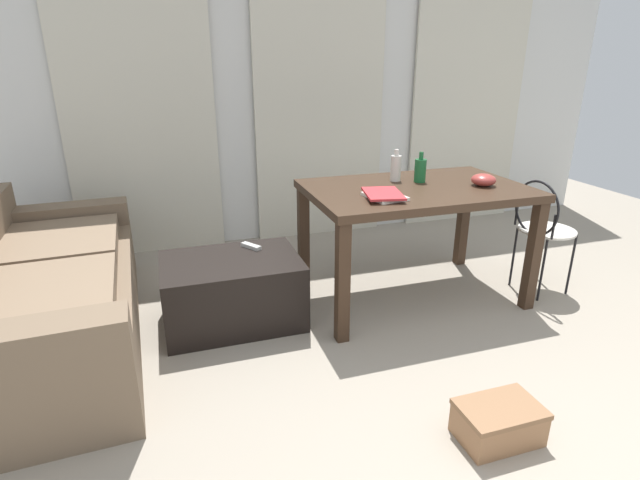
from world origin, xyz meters
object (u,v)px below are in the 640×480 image
Objects in this scene: coffee_table at (233,291)px; book_stack at (384,195)px; couch at (38,297)px; tv_remote_primary at (251,246)px; shoebox at (498,422)px; bottle_far at (420,170)px; craft_table at (416,201)px; wire_chair at (541,223)px; bottle_near at (396,168)px; bowl at (484,180)px.

book_stack is (0.88, -0.21, 0.58)m from coffee_table.
book_stack is at bearing -7.97° from couch.
tv_remote_primary is 0.42× the size of shoebox.
craft_table is at bearing -125.42° from bottle_far.
book_stack reaches higher than couch.
wire_chair is at bearing 45.12° from shoebox.
book_stack is at bearing -124.52° from bottle_near.
coffee_table is at bearing 175.16° from bowl.
tv_remote_primary is at bearing 44.66° from coffee_table.
book_stack is at bearing -174.47° from bowl.
couch is at bearing -177.49° from bottle_near.
craft_table is 1.48m from shoebox.
couch is 9.71× the size of bottle_near.
tv_remote_primary is 1.72m from shoebox.
bottle_near reaches higher than wire_chair.
bottle_far is at bearing 157.78° from wire_chair.
shoebox is (0.03, -1.15, -0.70)m from book_stack.
bottle_far is at bearing 0.46° from couch.
craft_table is (2.25, -0.09, 0.38)m from couch.
couch is 5.81× the size of shoebox.
book_stack is at bearing 178.97° from wire_chair.
book_stack is at bearing 91.59° from shoebox.
bottle_far reaches higher than wire_chair.
couch is at bearing 176.47° from coffee_table.
coffee_table is 1.28m from craft_table.
couch is at bearing 177.69° from craft_table.
bowl reaches higher than shoebox.
craft_table is 1.74× the size of wire_chair.
shoebox is at bearing -55.93° from coffee_table.
couch is at bearing 172.03° from book_stack.
wire_chair is 2.44× the size of book_stack.
bottle_far reaches higher than tv_remote_primary.
couch is 2.47× the size of coffee_table.
bowl is (-0.43, 0.09, 0.30)m from wire_chair.
book_stack is (-0.31, -0.18, 0.11)m from craft_table.
bottle_near is 0.16m from bottle_far.
tv_remote_primary is at bearing 168.85° from bowl.
craft_table is 0.38m from book_stack.
couch is at bearing 174.60° from wire_chair.
bowl is (1.61, -0.14, 0.60)m from coffee_table.
bottle_far is at bearing 146.54° from bowl.
tv_remote_primary is (-1.12, 0.07, -0.42)m from bottle_far.
couch is 13.03× the size of bowl.
book_stack is at bearing -13.15° from coffee_table.
couch is 2.02m from book_stack.
craft_table is (1.20, -0.03, 0.46)m from coffee_table.
bottle_near reaches higher than tv_remote_primary.
tv_remote_primary is (0.15, 0.15, 0.22)m from coffee_table.
craft_table is at bearing -2.31° from couch.
bowl is at bearing 5.53° from book_stack.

